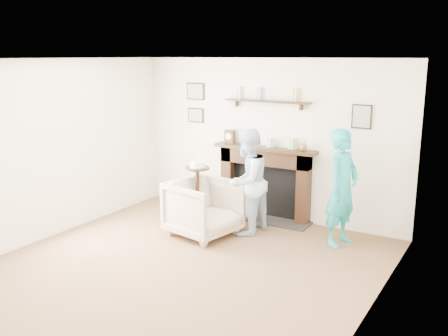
{
  "coord_description": "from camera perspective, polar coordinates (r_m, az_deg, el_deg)",
  "views": [
    {
      "loc": [
        3.36,
        -4.48,
        2.54
      ],
      "look_at": [
        0.15,
        0.9,
        1.12
      ],
      "focal_mm": 40.0,
      "sensor_mm": 36.0,
      "label": 1
    }
  ],
  "objects": [
    {
      "name": "man",
      "position": [
        7.37,
        2.59,
        -7.39
      ],
      "size": [
        0.64,
        0.79,
        1.54
      ],
      "primitive_type": "imported",
      "rotation": [
        0.0,
        0.0,
        -1.65
      ],
      "color": "#ACBED8",
      "rests_on": "ground"
    },
    {
      "name": "armchair",
      "position": [
        7.28,
        -2.3,
        -7.65
      ],
      "size": [
        1.04,
        1.02,
        0.81
      ],
      "primitive_type": "imported",
      "rotation": [
        0.0,
        0.0,
        1.38
      ],
      "color": "tan",
      "rests_on": "ground"
    },
    {
      "name": "ground",
      "position": [
        6.15,
        -5.62,
        -11.7
      ],
      "size": [
        5.0,
        5.0,
        0.0
      ],
      "primitive_type": "plane",
      "color": "brown",
      "rests_on": "ground"
    },
    {
      "name": "woman",
      "position": [
        7.14,
        13.02,
        -8.41
      ],
      "size": [
        0.5,
        0.65,
        1.59
      ],
      "primitive_type": "imported",
      "rotation": [
        0.0,
        0.0,
        1.35
      ],
      "color": "#20B9B4",
      "rests_on": "ground"
    },
    {
      "name": "room_shell",
      "position": [
        6.23,
        -2.19,
        4.32
      ],
      "size": [
        4.54,
        5.02,
        2.52
      ],
      "color": "#F3ECCE",
      "rests_on": "ground"
    },
    {
      "name": "pedestal_table",
      "position": [
        7.2,
        -3.05,
        -2.13
      ],
      "size": [
        0.35,
        0.35,
        1.12
      ],
      "color": "black",
      "rests_on": "ground"
    }
  ]
}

